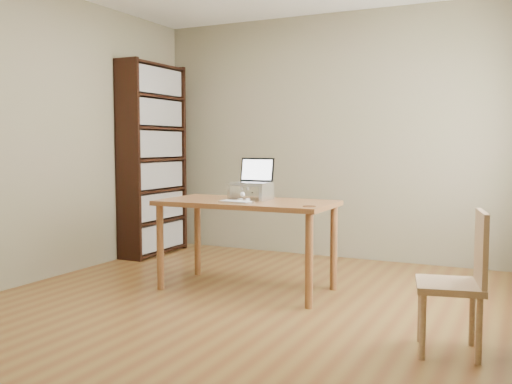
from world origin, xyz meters
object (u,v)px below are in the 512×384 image
Objects in this scene: bookshelf at (153,159)px; chair at (461,278)px; desk at (247,212)px; laptop at (254,177)px; keyboard at (236,202)px; cat at (253,193)px.

bookshelf is 2.51× the size of chair.
laptop reaches higher than desk.
bookshelf is at bearing 151.64° from keyboard.
keyboard is at bearing -35.70° from bookshelf.
bookshelf is 1.45× the size of desk.
keyboard is 0.34× the size of chair.
desk is 0.19m from cat.
laptop reaches higher than chair.
cat is at bearing 88.21° from desk.
cat reaches higher than desk.
bookshelf is 2.06m from keyboard.
chair is (1.78, -0.93, -0.49)m from laptop.
keyboard is (0.01, -0.22, 0.10)m from desk.
bookshelf reaches higher than chair.
keyboard is (0.01, -0.35, -0.18)m from laptop.
cat is (-0.01, 0.33, 0.05)m from keyboard.
cat is at bearing -27.60° from bookshelf.
laptop is at bearing 90.39° from cat.
desk is 1.96m from chair.
laptop is at bearing 89.57° from desk.
laptop reaches higher than keyboard.
cat is 2.02m from chair.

